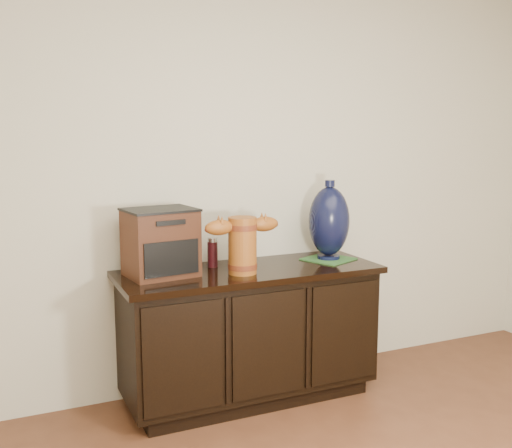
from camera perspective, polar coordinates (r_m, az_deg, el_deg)
name	(u,v)px	position (r m, az deg, el deg)	size (l,w,h in m)	color
sideboard	(249,333)	(3.43, -0.63, -10.30)	(1.46, 0.56, 0.75)	black
terracotta_vessel	(242,242)	(3.19, -1.30, -1.71)	(0.43, 0.16, 0.30)	#9F571C
tv_radio	(161,242)	(3.18, -9.08, -1.74)	(0.39, 0.33, 0.36)	#3A1B0E
green_mat	(328,259)	(3.59, 6.91, -3.32)	(0.25, 0.25, 0.01)	#31632C
lamp_base	(329,222)	(3.55, 6.98, 0.23)	(0.32, 0.32, 0.47)	black
spray_can	(213,253)	(3.36, -4.16, -2.73)	(0.06, 0.06, 0.17)	#520E14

